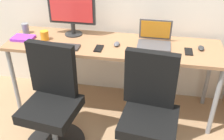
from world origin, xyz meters
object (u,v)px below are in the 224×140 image
Objects in this scene: office_chair_right at (149,115)px; open_laptop at (154,39)px; office_chair_left at (53,104)px; desktop_monitor at (72,11)px; coffee_mug at (45,35)px.

open_laptop is (-0.02, 0.66, 0.39)m from office_chair_right.
office_chair_left is at bearing -179.99° from office_chair_right.
desktop_monitor is 0.86m from open_laptop.
open_laptop reaches higher than office_chair_left.
open_laptop is (0.81, 0.66, 0.39)m from office_chair_left.
coffee_mug is at bearing -175.06° from open_laptop.
desktop_monitor is 0.36m from coffee_mug.
office_chair_right is 3.03× the size of open_laptop.
office_chair_right is at bearing -88.56° from open_laptop.
desktop_monitor is (-0.85, 0.74, 0.59)m from office_chair_right.
office_chair_left is 0.95m from desktop_monitor.
open_laptop reaches higher than office_chair_right.
coffee_mug is (-0.24, -0.18, -0.20)m from desktop_monitor.
coffee_mug is (-1.09, 0.56, 0.38)m from office_chair_right.
coffee_mug is at bearing -143.52° from desktop_monitor.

